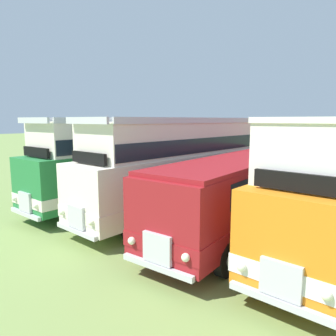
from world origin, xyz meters
The scene contains 3 objects.
bus_first_in_row centered at (-10.47, 0.16, 2.36)m, with size 2.91×11.57×4.52m.
bus_second_in_row centered at (-6.97, 0.28, 2.36)m, with size 3.22×11.74×4.52m.
bus_third_in_row centered at (-3.49, -0.18, 1.76)m, with size 2.79×11.57×2.99m.
Camera 1 is at (1.68, -11.96, 4.43)m, focal length 33.88 mm.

